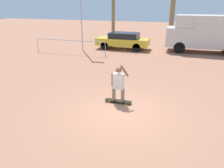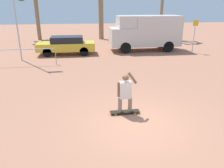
# 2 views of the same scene
# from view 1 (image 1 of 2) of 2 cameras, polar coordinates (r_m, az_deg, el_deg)

# --- Properties ---
(ground_plane) EXTENTS (80.00, 80.00, 0.00)m
(ground_plane) POSITION_cam_1_polar(r_m,az_deg,el_deg) (8.11, 2.30, -7.22)
(ground_plane) COLOR #A36B51
(skateboard) EXTENTS (1.07, 0.25, 0.09)m
(skateboard) POSITION_cam_1_polar(r_m,az_deg,el_deg) (8.76, 1.63, -4.43)
(skateboard) COLOR black
(skateboard) RESTS_ON ground_plane
(person_skateboarder) EXTENTS (0.69, 0.23, 1.49)m
(person_skateboarder) POSITION_cam_1_polar(r_m,az_deg,el_deg) (8.46, 1.67, 0.49)
(person_skateboarder) COLOR gray
(person_skateboarder) RESTS_ON skateboard
(camper_van) EXTENTS (5.80, 2.13, 2.86)m
(camper_van) POSITION_cam_1_polar(r_m,az_deg,el_deg) (18.99, 23.52, 12.26)
(camper_van) COLOR black
(camper_van) RESTS_ON ground_plane
(parked_car_yellow) EXTENTS (4.42, 1.73, 1.39)m
(parked_car_yellow) POSITION_cam_1_polar(r_m,az_deg,el_deg) (18.99, 2.90, 11.35)
(parked_car_yellow) COLOR black
(parked_car_yellow) RESTS_ON ground_plane
(plaza_railing_segment) EXTENTS (5.87, 0.05, 1.08)m
(plaza_railing_segment) POSITION_cam_1_polar(r_m,az_deg,el_deg) (17.38, -11.03, 10.77)
(plaza_railing_segment) COLOR #99999E
(plaza_railing_segment) RESTS_ON ground_plane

